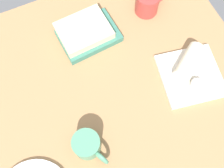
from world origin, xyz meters
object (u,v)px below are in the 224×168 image
(breakfast_wrap, at_px, (189,62))
(book_stack, at_px, (86,33))
(coffee_mug, at_px, (148,2))
(second_mug, at_px, (88,145))
(square_plate, at_px, (190,76))
(sauce_cup, at_px, (197,85))

(breakfast_wrap, distance_m, book_stack, 0.39)
(coffee_mug, bearing_deg, book_stack, -176.21)
(book_stack, xyz_separation_m, second_mug, (-0.16, -0.39, 0.02))
(square_plate, bearing_deg, breakfast_wrap, 80.32)
(book_stack, distance_m, coffee_mug, 0.27)
(book_stack, bearing_deg, second_mug, -111.88)
(breakfast_wrap, relative_size, second_mug, 1.05)
(book_stack, bearing_deg, sauce_cup, -52.82)
(coffee_mug, bearing_deg, second_mug, -136.10)
(breakfast_wrap, bearing_deg, second_mug, 70.86)
(sauce_cup, bearing_deg, coffee_mug, 90.29)
(sauce_cup, distance_m, coffee_mug, 0.37)
(breakfast_wrap, relative_size, coffee_mug, 0.97)
(coffee_mug, xyz_separation_m, second_mug, (-0.43, -0.41, -0.00))
(square_plate, height_order, sauce_cup, sauce_cup)
(breakfast_wrap, height_order, second_mug, second_mug)
(breakfast_wrap, distance_m, second_mug, 0.46)
(book_stack, relative_size, coffee_mug, 1.63)
(sauce_cup, xyz_separation_m, second_mug, (-0.43, -0.04, 0.01))
(coffee_mug, relative_size, second_mug, 1.09)
(coffee_mug, bearing_deg, breakfast_wrap, -86.78)
(sauce_cup, relative_size, breakfast_wrap, 0.33)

